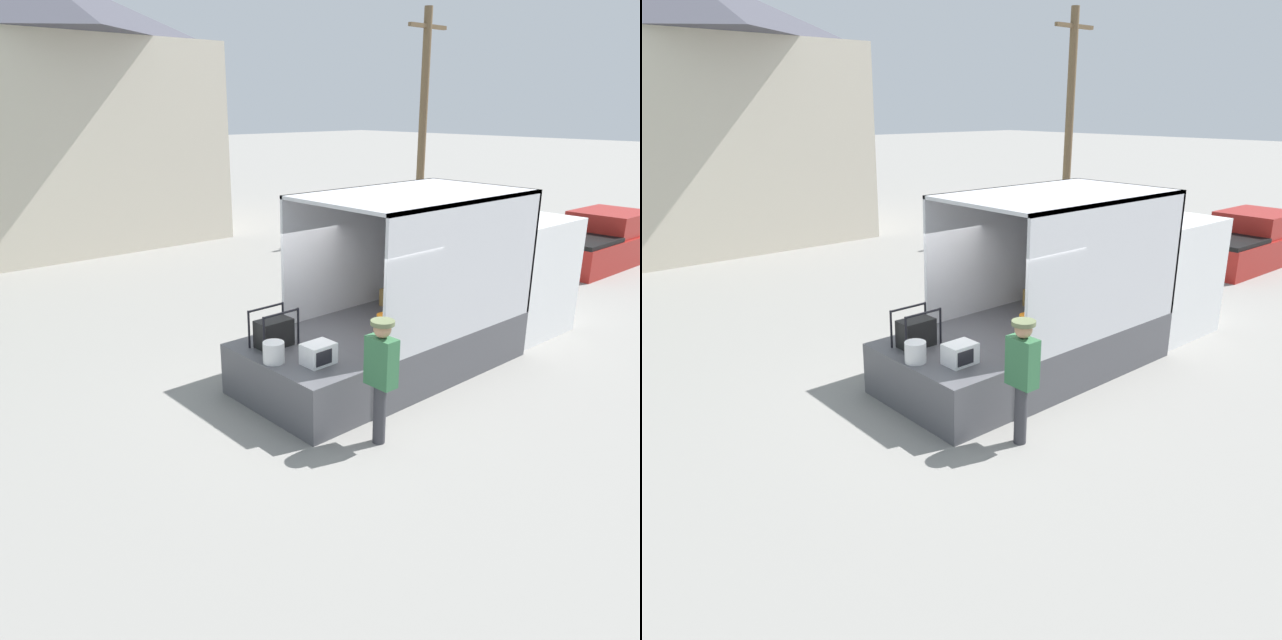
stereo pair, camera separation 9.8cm
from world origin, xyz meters
The scene contains 10 objects.
ground_plane centered at (0.00, 0.00, 0.00)m, with size 160.00×160.00×0.00m, color gray.
box_truck centered at (3.55, 0.00, 1.00)m, with size 6.01×2.45×3.13m.
tailgate_deck centered at (-0.66, 0.00, 0.43)m, with size 1.33×2.32×0.87m, color #4C4C51.
microwave centered at (-0.65, -0.50, 1.03)m, with size 0.47×0.36×0.32m.
portable_generator centered at (-0.70, 0.51, 1.10)m, with size 0.72×0.43×0.62m.
orange_bucket centered at (-1.12, -0.01, 1.03)m, with size 0.33×0.33×0.32m.
worker_person centered at (-0.53, -1.66, 1.14)m, with size 0.33×0.44×1.83m.
pickup_truck_red centered at (12.16, 1.35, 0.62)m, with size 4.84×2.00×1.52m.
house_backdrop centered at (1.12, 15.60, 4.49)m, with size 10.31×7.76×8.80m.
utility_pole centered at (11.18, 7.61, 3.94)m, with size 1.80×0.28×7.58m.
Camera 1 is at (-6.30, -6.99, 4.54)m, focal length 35.00 mm.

